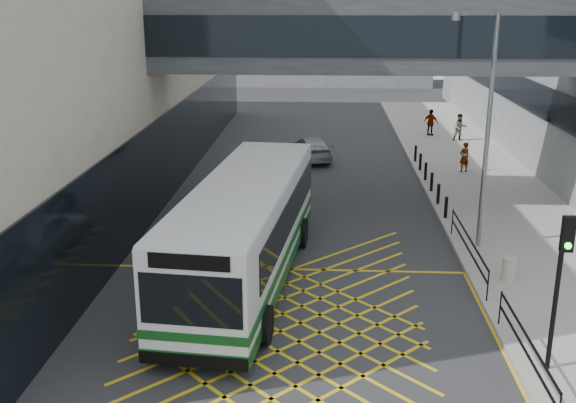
% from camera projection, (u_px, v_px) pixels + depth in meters
% --- Properties ---
extents(ground, '(120.00, 120.00, 0.00)m').
position_uv_depth(ground, '(280.00, 332.00, 18.89)').
color(ground, '#333335').
extents(skybridge, '(20.00, 4.10, 3.00)m').
position_uv_depth(skybridge, '(370.00, 34.00, 27.99)').
color(skybridge, '#3C4147').
rests_on(skybridge, ground).
extents(pavement, '(6.00, 54.00, 0.16)m').
position_uv_depth(pavement, '(485.00, 188.00, 32.72)').
color(pavement, '#A29D94').
rests_on(pavement, ground).
extents(box_junction, '(12.00, 9.00, 0.01)m').
position_uv_depth(box_junction, '(280.00, 331.00, 18.89)').
color(box_junction, gold).
rests_on(box_junction, ground).
extents(bus, '(4.01, 12.38, 3.41)m').
position_uv_depth(bus, '(246.00, 228.00, 21.78)').
color(bus, silver).
rests_on(bus, ground).
extents(car_white, '(2.45, 5.01, 1.54)m').
position_uv_depth(car_white, '(214.00, 234.00, 24.36)').
color(car_white, silver).
rests_on(car_white, ground).
extents(car_dark, '(2.17, 4.56, 1.38)m').
position_uv_depth(car_dark, '(267.00, 211.00, 27.23)').
color(car_dark, '#222227').
rests_on(car_dark, ground).
extents(car_silver, '(2.79, 4.72, 1.38)m').
position_uv_depth(car_silver, '(311.00, 147.00, 38.60)').
color(car_silver, gray).
rests_on(car_silver, ground).
extents(traffic_light, '(0.29, 0.47, 4.05)m').
position_uv_depth(traffic_light, '(561.00, 272.00, 15.87)').
color(traffic_light, black).
rests_on(traffic_light, pavement).
extents(street_lamp, '(1.82, 0.98, 8.36)m').
position_uv_depth(street_lamp, '(484.00, 118.00, 23.51)').
color(street_lamp, slate).
rests_on(street_lamp, pavement).
extents(litter_bin, '(0.46, 0.46, 0.79)m').
position_uv_depth(litter_bin, '(509.00, 269.00, 21.77)').
color(litter_bin, '#ADA89E').
rests_on(litter_bin, pavement).
extents(kerb_railings, '(0.05, 12.54, 1.00)m').
position_uv_depth(kerb_railings, '(490.00, 282.00, 20.01)').
color(kerb_railings, black).
rests_on(kerb_railings, pavement).
extents(bollards, '(0.14, 10.14, 0.90)m').
position_uv_depth(bollards, '(429.00, 176.00, 32.70)').
color(bollards, black).
rests_on(bollards, pavement).
extents(pedestrian_a, '(0.75, 0.66, 1.57)m').
position_uv_depth(pedestrian_a, '(464.00, 157.00, 35.12)').
color(pedestrian_a, gray).
rests_on(pedestrian_a, pavement).
extents(pedestrian_b, '(0.88, 0.57, 1.70)m').
position_uv_depth(pedestrian_b, '(460.00, 127.00, 42.68)').
color(pedestrian_b, gray).
rests_on(pedestrian_b, pavement).
extents(pedestrian_c, '(1.12, 0.98, 1.72)m').
position_uv_depth(pedestrian_c, '(431.00, 123.00, 44.27)').
color(pedestrian_c, gray).
rests_on(pedestrian_c, pavement).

